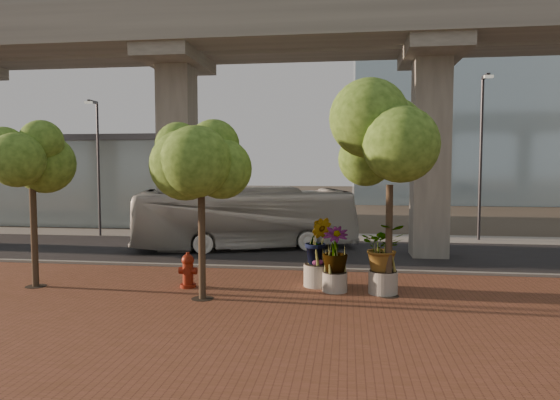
# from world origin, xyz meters

# --- Properties ---
(ground) EXTENTS (160.00, 160.00, 0.00)m
(ground) POSITION_xyz_m (0.00, 0.00, 0.00)
(ground) COLOR #3B342A
(ground) RESTS_ON ground
(brick_plaza) EXTENTS (70.00, 13.00, 0.06)m
(brick_plaza) POSITION_xyz_m (0.00, -8.00, 0.03)
(brick_plaza) COLOR brown
(brick_plaza) RESTS_ON ground
(asphalt_road) EXTENTS (90.00, 8.00, 0.04)m
(asphalt_road) POSITION_xyz_m (0.00, 2.00, 0.02)
(asphalt_road) COLOR black
(asphalt_road) RESTS_ON ground
(curb_strip) EXTENTS (70.00, 0.25, 0.16)m
(curb_strip) POSITION_xyz_m (0.00, -2.00, 0.08)
(curb_strip) COLOR gray
(curb_strip) RESTS_ON ground
(far_sidewalk) EXTENTS (90.00, 3.00, 0.06)m
(far_sidewalk) POSITION_xyz_m (0.00, 7.50, 0.03)
(far_sidewalk) COLOR gray
(far_sidewalk) RESTS_ON ground
(transit_viaduct) EXTENTS (72.00, 5.60, 12.40)m
(transit_viaduct) POSITION_xyz_m (0.00, 2.00, 7.29)
(transit_viaduct) COLOR #9C988E
(transit_viaduct) RESTS_ON ground
(station_pavilion) EXTENTS (23.00, 13.00, 6.30)m
(station_pavilion) POSITION_xyz_m (-20.00, 16.00, 3.22)
(station_pavilion) COLOR #AAC0C2
(station_pavilion) RESTS_ON ground
(transit_bus) EXTENTS (11.34, 5.85, 3.09)m
(transit_bus) POSITION_xyz_m (-2.79, 2.79, 1.54)
(transit_bus) COLOR silver
(transit_bus) RESTS_ON ground
(fire_hydrant) EXTENTS (0.60, 0.54, 1.21)m
(fire_hydrant) POSITION_xyz_m (-3.13, -5.35, 0.64)
(fire_hydrant) COLOR maroon
(fire_hydrant) RESTS_ON ground
(planter_front) EXTENTS (2.11, 2.11, 2.32)m
(planter_front) POSITION_xyz_m (3.43, -5.30, 1.47)
(planter_front) COLOR #ABA89B
(planter_front) RESTS_ON ground
(planter_right) EXTENTS (2.01, 2.01, 2.14)m
(planter_right) POSITION_xyz_m (1.86, -5.25, 1.36)
(planter_right) COLOR #9F9B90
(planter_right) RESTS_ON ground
(planter_left) EXTENTS (2.18, 2.18, 2.40)m
(planter_left) POSITION_xyz_m (1.26, -4.58, 1.52)
(planter_left) COLOR #A7A497
(planter_left) RESTS_ON ground
(street_tree_far_west) EXTENTS (3.21, 3.21, 6.19)m
(street_tree_far_west) POSITION_xyz_m (-8.38, -5.94, 4.76)
(street_tree_far_west) COLOR #473628
(street_tree_far_west) RESTS_ON ground
(street_tree_near_west) EXTENTS (3.39, 3.39, 6.04)m
(street_tree_near_west) POSITION_xyz_m (-2.22, -6.71, 4.54)
(street_tree_near_west) COLOR #473628
(street_tree_near_west) RESTS_ON ground
(street_tree_near_east) EXTENTS (4.09, 4.09, 6.63)m
(street_tree_near_east) POSITION_xyz_m (3.57, -5.59, 4.80)
(street_tree_near_east) COLOR #473628
(street_tree_near_east) RESTS_ON ground
(streetlamp_west) EXTENTS (0.39, 1.15, 7.90)m
(streetlamp_west) POSITION_xyz_m (-12.29, 6.03, 4.61)
(streetlamp_west) COLOR #2E2D32
(streetlamp_west) RESTS_ON ground
(streetlamp_east) EXTENTS (0.45, 1.31, 9.05)m
(streetlamp_east) POSITION_xyz_m (9.58, 7.23, 5.28)
(streetlamp_east) COLOR #2A292D
(streetlamp_east) RESTS_ON ground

